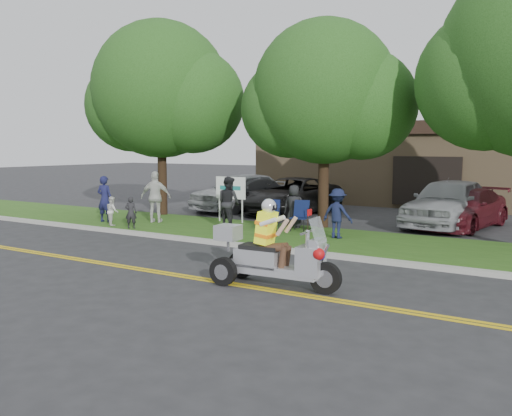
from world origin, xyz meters
The scene contains 24 objects.
ground centered at (0.00, 0.00, 0.00)m, with size 120.00×120.00×0.00m, color #28282B.
centerline_near centered at (0.00, -0.58, 0.01)m, with size 60.00×0.10×0.01m, color gold.
centerline_far centered at (0.00, -0.42, 0.01)m, with size 60.00×0.10×0.01m, color gold.
curb centered at (0.00, 3.05, 0.06)m, with size 60.00×0.25×0.12m, color #A8A89E.
grass_verge centered at (0.00, 5.20, 0.06)m, with size 60.00×4.00×0.10m, color #284F15.
commercial_building centered at (2.00, 18.98, 2.01)m, with size 18.00×8.20×4.00m.
tree_left centered at (-6.44, 7.03, 4.85)m, with size 6.62×5.40×7.78m.
tree_mid centered at (0.55, 7.23, 4.43)m, with size 5.88×4.80×7.05m.
business_sign centered at (-2.90, 6.60, 1.26)m, with size 1.25×0.06×1.75m.
trike_scooter centered at (2.74, -0.26, 0.63)m, with size 2.76×0.94×1.80m.
lawn_chair_a centered at (0.19, 6.12, 0.66)m, with size 0.59×0.61×0.99m.
lawn_chair_b centered at (-0.59, 5.56, 0.67)m, with size 0.68×0.69×1.01m.
spectator_adult_left centered at (-6.80, 4.19, 0.95)m, with size 0.61×0.40×1.68m, color #171941.
spectator_adult_mid centered at (-2.08, 5.28, 0.98)m, with size 0.85×0.66×1.74m, color black.
spectator_adult_right centered at (-5.15, 5.09, 1.03)m, with size 1.09×0.45×1.85m, color silver.
spectator_chair_a centered at (1.81, 5.37, 0.85)m, with size 0.97×0.55×1.49m, color #141A38.
spectator_chair_b centered at (-0.27, 6.52, 0.84)m, with size 0.71×0.47×1.46m, color black.
child_left centered at (-4.85, 3.52, 0.64)m, with size 0.39×0.26×1.08m, color black.
child_right centered at (-5.90, 3.68, 0.61)m, with size 0.49×0.38×1.02m, color silver.
parked_car_far_left centered at (-5.00, 10.50, 0.85)m, with size 2.02×5.01×1.71m, color #B4B6BC.
parked_car_left centered at (-4.81, 10.35, 0.71)m, with size 1.51×4.33×1.43m, color #333336.
parked_car_mid centered at (-2.50, 10.62, 0.76)m, with size 2.54×5.50×1.53m, color black.
parked_car_right centered at (4.50, 10.22, 0.69)m, with size 1.92×4.73×1.37m, color #4A1119.
parked_car_far_right centered at (4.00, 10.12, 0.88)m, with size 2.07×5.14×1.75m, color #9D9FA4.
Camera 1 is at (8.14, -9.62, 2.85)m, focal length 38.00 mm.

